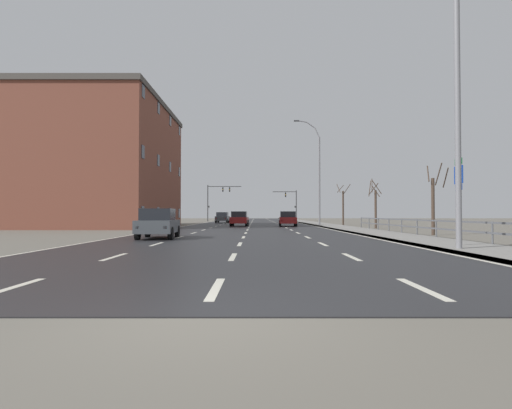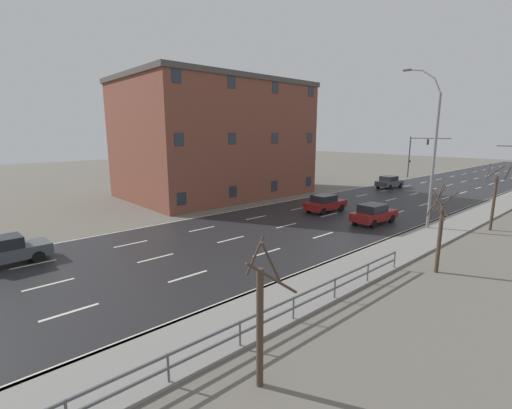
% 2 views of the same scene
% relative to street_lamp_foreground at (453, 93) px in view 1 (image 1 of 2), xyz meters
% --- Properties ---
extents(ground_plane, '(160.00, 160.00, 0.12)m').
position_rel_street_lamp_foreground_xyz_m(ground_plane, '(-7.46, 38.67, -5.51)').
color(ground_plane, '#666056').
extents(road_asphalt_strip, '(14.00, 120.00, 0.03)m').
position_rel_street_lamp_foreground_xyz_m(road_asphalt_strip, '(-7.46, 50.66, -5.44)').
color(road_asphalt_strip, '#232326').
rests_on(road_asphalt_strip, ground).
extents(sidewalk_right, '(3.00, 120.00, 0.12)m').
position_rel_street_lamp_foreground_xyz_m(sidewalk_right, '(0.97, 50.67, -5.39)').
color(sidewalk_right, gray).
rests_on(sidewalk_right, ground).
extents(guardrail, '(0.07, 28.63, 1.00)m').
position_rel_street_lamp_foreground_xyz_m(guardrail, '(2.39, 8.51, -4.74)').
color(guardrail, '#515459').
rests_on(guardrail, ground).
extents(street_lamp_foreground, '(2.41, 0.24, 11.11)m').
position_rel_street_lamp_foreground_xyz_m(street_lamp_foreground, '(0.00, 0.00, 0.00)').
color(street_lamp_foreground, slate).
rests_on(street_lamp_foreground, ground).
extents(street_lamp_midground, '(2.86, 0.24, 11.61)m').
position_rel_street_lamp_foreground_xyz_m(street_lamp_midground, '(-0.04, 32.17, 0.20)').
color(street_lamp_midground, slate).
rests_on(street_lamp_midground, ground).
extents(highway_sign, '(0.09, 0.68, 3.43)m').
position_rel_street_lamp_foreground_xyz_m(highway_sign, '(0.93, 1.63, -3.25)').
color(highway_sign, slate).
rests_on(highway_sign, ground).
extents(traffic_signal_right, '(4.33, 0.36, 5.56)m').
position_rel_street_lamp_foreground_xyz_m(traffic_signal_right, '(-0.33, 62.34, -1.81)').
color(traffic_signal_right, '#38383A').
rests_on(traffic_signal_right, ground).
extents(traffic_signal_left, '(6.06, 0.36, 6.46)m').
position_rel_street_lamp_foreground_xyz_m(traffic_signal_left, '(-13.87, 61.67, -0.97)').
color(traffic_signal_left, '#38383A').
rests_on(traffic_signal_left, ground).
extents(car_distant, '(1.96, 4.16, 1.57)m').
position_rel_street_lamp_foreground_xyz_m(car_distant, '(-8.55, 31.24, -4.64)').
color(car_distant, maroon).
rests_on(car_distant, ground).
extents(car_far_left, '(1.98, 4.17, 1.57)m').
position_rel_street_lamp_foreground_xyz_m(car_far_left, '(-3.42, 30.70, -4.64)').
color(car_far_left, maroon).
rests_on(car_far_left, ground).
extents(car_near_left, '(2.01, 4.19, 1.57)m').
position_rel_street_lamp_foreground_xyz_m(car_near_left, '(-11.87, 7.79, -4.64)').
color(car_near_left, '#474C51').
rests_on(car_near_left, ground).
extents(car_near_right, '(1.99, 4.18, 1.57)m').
position_rel_street_lamp_foreground_xyz_m(car_near_right, '(-11.72, 48.86, -4.64)').
color(car_near_right, '#474C51').
rests_on(car_near_right, ground).
extents(brick_building, '(13.85, 19.77, 12.65)m').
position_rel_street_lamp_foreground_xyz_m(brick_building, '(-23.01, 29.56, 0.89)').
color(brick_building, brown).
rests_on(brick_building, ground).
extents(bare_tree_near, '(1.24, 1.46, 4.41)m').
position_rel_street_lamp_foreground_xyz_m(bare_tree_near, '(4.14, 11.72, -3.44)').
color(bare_tree_near, '#423328').
rests_on(bare_tree_near, ground).
extents(bare_tree_mid, '(1.14, 1.17, 4.53)m').
position_rel_street_lamp_foreground_xyz_m(bare_tree_mid, '(3.97, 24.07, -3.34)').
color(bare_tree_mid, '#423328').
rests_on(bare_tree_mid, ground).
extents(bare_tree_far, '(1.54, 1.62, 4.84)m').
position_rel_street_lamp_foreground_xyz_m(bare_tree_far, '(3.35, 35.36, -3.18)').
color(bare_tree_far, '#423328').
rests_on(bare_tree_far, ground).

